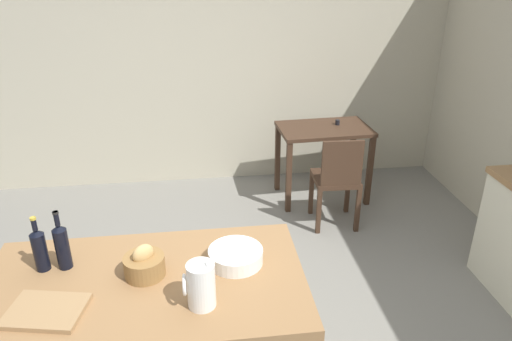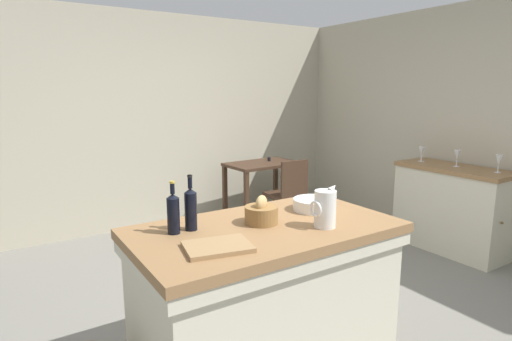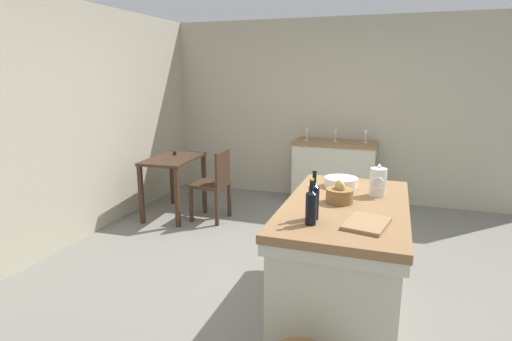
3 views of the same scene
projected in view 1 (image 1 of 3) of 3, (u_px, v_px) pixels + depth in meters
The scene contains 9 objects.
wall_back at pixel (207, 63), 4.98m from camera, with size 5.32×0.12×2.60m, color #B2AA93.
writing_desk at pixel (324, 139), 4.80m from camera, with size 0.93×0.61×0.82m.
wooden_chair at pixel (337, 178), 4.34m from camera, with size 0.42×0.42×0.90m.
pitcher at pixel (201, 285), 2.17m from camera, with size 0.17×0.13×0.27m.
wash_bowl at pixel (236, 256), 2.51m from camera, with size 0.29×0.29×0.08m, color white.
bread_basket at pixel (144, 264), 2.40m from camera, with size 0.21×0.21×0.18m.
cutting_board at pixel (46, 311), 2.16m from camera, with size 0.34×0.25×0.02m, color #99754C.
wine_bottle_dark at pixel (62, 245), 2.43m from camera, with size 0.07×0.07×0.33m.
wine_bottle_amber at pixel (40, 249), 2.42m from camera, with size 0.07×0.07×0.31m.
Camera 1 is at (-0.13, -2.42, 2.38)m, focal length 33.57 mm.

